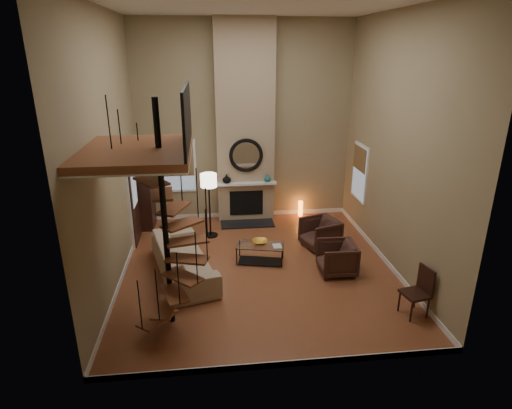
{
  "coord_description": "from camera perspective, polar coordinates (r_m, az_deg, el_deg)",
  "views": [
    {
      "loc": [
        -1.01,
        -8.52,
        4.7
      ],
      "look_at": [
        0.0,
        0.4,
        1.4
      ],
      "focal_mm": 29.7,
      "sensor_mm": 36.0,
      "label": 1
    }
  ],
  "objects": [
    {
      "name": "hutch",
      "position": [
        12.07,
        -14.75,
        1.41
      ],
      "size": [
        0.42,
        0.9,
        2.0
      ],
      "primitive_type": "cube",
      "color": "black",
      "rests_on": "ground"
    },
    {
      "name": "baseboard_back",
      "position": [
        12.68,
        -1.44,
        -1.28
      ],
      "size": [
        6.0,
        0.02,
        0.12
      ],
      "primitive_type": "cube",
      "color": "white",
      "rests_on": "ground"
    },
    {
      "name": "sofa",
      "position": [
        9.49,
        -9.84,
        -7.12
      ],
      "size": [
        1.63,
        2.77,
        0.76
      ],
      "primitive_type": "imported",
      "rotation": [
        0.0,
        0.0,
        1.82
      ],
      "color": "tan",
      "rests_on": "ground"
    },
    {
      "name": "coffee_table",
      "position": [
        9.9,
        0.57,
        -6.31
      ],
      "size": [
        1.19,
        0.78,
        0.43
      ],
      "color": "silver",
      "rests_on": "ground"
    },
    {
      "name": "chimney_breast",
      "position": [
        11.78,
        -1.48,
        10.66
      ],
      "size": [
        1.6,
        0.38,
        5.5
      ],
      "primitive_type": "cube",
      "color": "tan",
      "rests_on": "ground"
    },
    {
      "name": "armchair_far",
      "position": [
        9.63,
        11.27,
        -7.07
      ],
      "size": [
        0.82,
        0.8,
        0.73
      ],
      "primitive_type": "imported",
      "rotation": [
        0.0,
        0.0,
        -1.6
      ],
      "color": "#40251D",
      "rests_on": "ground"
    },
    {
      "name": "hearth",
      "position": [
        12.08,
        -1.16,
        -2.61
      ],
      "size": [
        1.5,
        0.6,
        0.04
      ],
      "primitive_type": "cube",
      "color": "black",
      "rests_on": "ground"
    },
    {
      "name": "back_wall",
      "position": [
        11.97,
        -1.56,
        10.81
      ],
      "size": [
        6.0,
        0.02,
        5.5
      ],
      "primitive_type": "cube",
      "color": "#978661",
      "rests_on": "ground"
    },
    {
      "name": "loft",
      "position": [
        6.95,
        -15.0,
        7.34
      ],
      "size": [
        1.7,
        2.2,
        1.09
      ],
      "color": "brown",
      "rests_on": "left_wall"
    },
    {
      "name": "floor_lamp",
      "position": [
        10.94,
        -6.38,
        2.58
      ],
      "size": [
        0.42,
        0.42,
        1.74
      ],
      "color": "black",
      "rests_on": "ground"
    },
    {
      "name": "vase_left",
      "position": [
        11.84,
        -3.97,
        3.48
      ],
      "size": [
        0.24,
        0.24,
        0.25
      ],
      "primitive_type": "imported",
      "color": "black",
      "rests_on": "mantel"
    },
    {
      "name": "ceiling",
      "position": [
        8.61,
        0.33,
        25.49
      ],
      "size": [
        6.0,
        6.5,
        0.01
      ],
      "primitive_type": "cube",
      "color": "silver",
      "rests_on": "back_wall"
    },
    {
      "name": "entry_door",
      "position": [
        11.12,
        -16.16,
        0.19
      ],
      "size": [
        0.1,
        1.05,
        2.16
      ],
      "color": "white",
      "rests_on": "ground"
    },
    {
      "name": "vase_right",
      "position": [
        11.95,
        1.56,
        3.58
      ],
      "size": [
        0.2,
        0.2,
        0.21
      ],
      "primitive_type": "imported",
      "color": "#1A5D5D",
      "rests_on": "mantel"
    },
    {
      "name": "book",
      "position": [
        9.73,
        2.74,
        -5.65
      ],
      "size": [
        0.2,
        0.26,
        0.02
      ],
      "primitive_type": "imported",
      "rotation": [
        0.0,
        0.0,
        0.03
      ],
      "color": "gray",
      "rests_on": "coffee_table"
    },
    {
      "name": "ground",
      "position": [
        9.78,
        0.27,
        -8.56
      ],
      "size": [
        6.0,
        6.5,
        0.01
      ],
      "primitive_type": "cube",
      "color": "#A55B35",
      "rests_on": "ground"
    },
    {
      "name": "baseboard_left",
      "position": [
        9.9,
        -17.4,
        -8.78
      ],
      "size": [
        0.02,
        6.5,
        0.12
      ],
      "primitive_type": "cube",
      "color": "white",
      "rests_on": "ground"
    },
    {
      "name": "accent_lamp",
      "position": [
        12.64,
        6.01,
        -0.53
      ],
      "size": [
        0.13,
        0.13,
        0.45
      ],
      "primitive_type": "cylinder",
      "color": "orange",
      "rests_on": "ground"
    },
    {
      "name": "baseboard_right",
      "position": [
        10.49,
        16.84,
        -7.0
      ],
      "size": [
        0.02,
        6.5,
        0.12
      ],
      "primitive_type": "cube",
      "color": "white",
      "rests_on": "ground"
    },
    {
      "name": "spiral_stair",
      "position": [
        7.37,
        -11.96,
        -3.59
      ],
      "size": [
        1.47,
        1.47,
        4.06
      ],
      "color": "black",
      "rests_on": "ground"
    },
    {
      "name": "right_wall",
      "position": [
        9.61,
        18.51,
        7.45
      ],
      "size": [
        0.02,
        6.5,
        5.5
      ],
      "primitive_type": "cube",
      "color": "#978661",
      "rests_on": "ground"
    },
    {
      "name": "mirror_frame",
      "position": [
        11.73,
        -1.35,
        6.63
      ],
      "size": [
        0.94,
        0.1,
        0.94
      ],
      "primitive_type": "torus",
      "rotation": [
        1.57,
        0.0,
        0.0
      ],
      "color": "black",
      "rests_on": "chimney_breast"
    },
    {
      "name": "mantel",
      "position": [
        11.88,
        -1.29,
        2.81
      ],
      "size": [
        1.7,
        0.18,
        0.06
      ],
      "primitive_type": "cube",
      "color": "white",
      "rests_on": "chimney_breast"
    },
    {
      "name": "side_chair",
      "position": [
        8.54,
        21.14,
        -10.6
      ],
      "size": [
        0.52,
        0.52,
        0.96
      ],
      "color": "black",
      "rests_on": "ground"
    },
    {
      "name": "bowl",
      "position": [
        9.85,
        0.54,
        -5.07
      ],
      "size": [
        0.36,
        0.36,
        0.09
      ],
      "primitive_type": "imported",
      "color": "gold",
      "rests_on": "coffee_table"
    },
    {
      "name": "armchair_near",
      "position": [
        10.8,
        8.97,
        -3.79
      ],
      "size": [
        1.06,
        1.04,
        0.76
      ],
      "primitive_type": "imported",
      "rotation": [
        0.0,
        0.0,
        -1.25
      ],
      "color": "#40251D",
      "rests_on": "ground"
    },
    {
      "name": "window_right",
      "position": [
        11.66,
        13.81,
        4.32
      ],
      "size": [
        0.06,
        1.02,
        1.52
      ],
      "color": "white",
      "rests_on": "right_wall"
    },
    {
      "name": "window_back",
      "position": [
        12.17,
        -10.48,
        5.2
      ],
      "size": [
        1.02,
        0.06,
        1.52
      ],
      "color": "white",
      "rests_on": "back_wall"
    },
    {
      "name": "mirror_disc",
      "position": [
        11.74,
        -1.35,
        6.64
      ],
      "size": [
        0.8,
        0.01,
        0.8
      ],
      "primitive_type": "cylinder",
      "rotation": [
        1.57,
        0.0,
        0.0
      ],
      "color": "white",
      "rests_on": "chimney_breast"
    },
    {
      "name": "left_wall",
      "position": [
        8.96,
        -19.25,
        6.49
      ],
      "size": [
        0.02,
        6.5,
        5.5
      ],
      "primitive_type": "cube",
      "color": "#978661",
      "rests_on": "ground"
    },
    {
      "name": "baseboard_front",
      "position": [
        7.1,
        3.53,
        -20.67
      ],
      "size": [
        6.0,
        0.02,
        0.12
      ],
      "primitive_type": "cube",
      "color": "white",
      "rests_on": "ground"
    },
    {
      "name": "front_wall",
      "position": [
        5.71,
        4.12,
        0.15
      ],
      "size": [
        6.0,
        0.02,
        5.5
      ],
      "primitive_type": "cube",
      "color": "#978661",
      "rests_on": "ground"
    },
    {
      "name": "firebox",
      "position": [
        12.15,
        -1.3,
        0.22
      ],
      "size": [
        0.95,
        0.02,
        0.72
      ],
      "primitive_type": "cube",
      "color": "black",
      "rests_on": "chimney_breast"
    }
  ]
}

